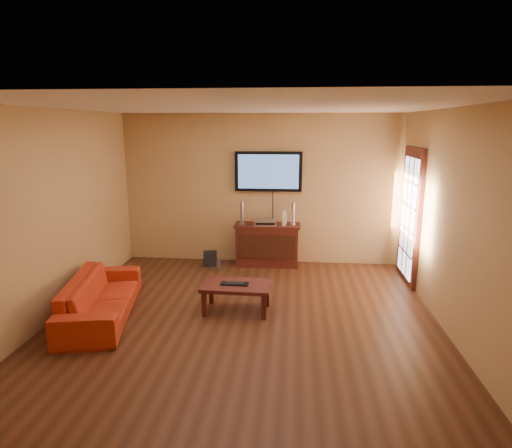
# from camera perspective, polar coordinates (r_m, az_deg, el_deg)

# --- Properties ---
(ground_plane) EXTENTS (5.00, 5.00, 0.00)m
(ground_plane) POSITION_cam_1_polar(r_m,az_deg,el_deg) (5.76, -1.46, -12.53)
(ground_plane) COLOR #391D10
(ground_plane) RESTS_ON ground
(room_walls) EXTENTS (5.00, 5.00, 5.00)m
(room_walls) POSITION_cam_1_polar(r_m,az_deg,el_deg) (5.87, -0.84, 5.23)
(room_walls) COLOR tan
(room_walls) RESTS_ON ground
(french_door) EXTENTS (0.07, 1.02, 2.22)m
(french_door) POSITION_cam_1_polar(r_m,az_deg,el_deg) (7.25, 19.83, 0.82)
(french_door) COLOR #3B130D
(french_door) RESTS_ON ground
(media_console) EXTENTS (1.17, 0.45, 0.76)m
(media_console) POSITION_cam_1_polar(r_m,az_deg,el_deg) (7.74, 1.51, -2.76)
(media_console) COLOR #3B130D
(media_console) RESTS_ON ground
(television) EXTENTS (1.20, 0.08, 0.71)m
(television) POSITION_cam_1_polar(r_m,az_deg,el_deg) (7.67, 1.66, 7.01)
(television) COLOR black
(television) RESTS_ON ground
(coffee_table) EXTENTS (0.93, 0.58, 0.39)m
(coffee_table) POSITION_cam_1_polar(r_m,az_deg,el_deg) (5.86, -2.63, -8.52)
(coffee_table) COLOR #3B130D
(coffee_table) RESTS_ON ground
(sofa) EXTENTS (0.92, 1.97, 0.74)m
(sofa) POSITION_cam_1_polar(r_m,az_deg,el_deg) (6.03, -20.01, -8.31)
(sofa) COLOR #B52E14
(sofa) RESTS_ON ground
(speaker_left) EXTENTS (0.11, 0.11, 0.41)m
(speaker_left) POSITION_cam_1_polar(r_m,az_deg,el_deg) (7.63, -1.90, 1.37)
(speaker_left) COLOR silver
(speaker_left) RESTS_ON media_console
(speaker_right) EXTENTS (0.11, 0.11, 0.40)m
(speaker_right) POSITION_cam_1_polar(r_m,az_deg,el_deg) (7.61, 4.97, 1.26)
(speaker_right) COLOR silver
(speaker_right) RESTS_ON media_console
(av_receiver) EXTENTS (0.40, 0.30, 0.09)m
(av_receiver) POSITION_cam_1_polar(r_m,az_deg,el_deg) (7.61, 1.24, 0.24)
(av_receiver) COLOR silver
(av_receiver) RESTS_ON media_console
(game_console) EXTENTS (0.08, 0.18, 0.25)m
(game_console) POSITION_cam_1_polar(r_m,az_deg,el_deg) (7.58, 3.81, 0.78)
(game_console) COLOR white
(game_console) RESTS_ON media_console
(subwoofer) EXTENTS (0.28, 0.28, 0.24)m
(subwoofer) POSITION_cam_1_polar(r_m,az_deg,el_deg) (7.85, -6.12, -4.60)
(subwoofer) COLOR black
(subwoofer) RESTS_ON ground
(bottle) EXTENTS (0.07, 0.07, 0.21)m
(bottle) POSITION_cam_1_polar(r_m,az_deg,el_deg) (7.56, -4.98, -5.43)
(bottle) COLOR white
(bottle) RESTS_ON ground
(keyboard) EXTENTS (0.38, 0.15, 0.02)m
(keyboard) POSITION_cam_1_polar(r_m,az_deg,el_deg) (5.83, -2.88, -7.94)
(keyboard) COLOR black
(keyboard) RESTS_ON coffee_table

